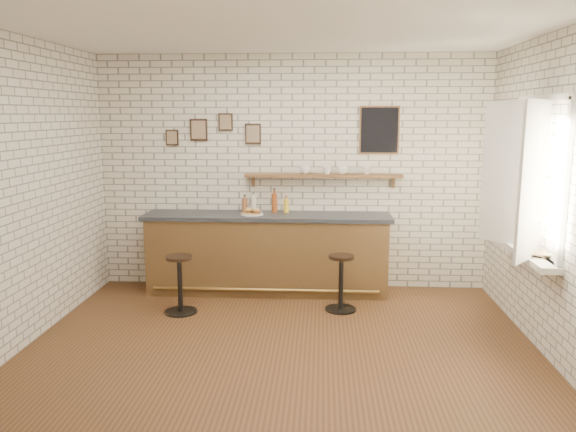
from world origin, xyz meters
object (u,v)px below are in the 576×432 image
book_upper (532,252)px  bar_stool_right (341,281)px  shelf_cup_d (367,171)px  bar_counter (267,253)px  shelf_cup_c (342,170)px  bitters_bottle_brown (245,205)px  bitters_bottle_white (253,204)px  condiment_bottle_yellow (286,206)px  ciabatta_sandwich (253,211)px  sandwich_plate (252,214)px  book_lower (533,255)px  shelf_cup_b (327,170)px  bitters_bottle_amber (274,203)px  bar_stool_left (180,282)px  shelf_cup_a (306,170)px

book_upper → bar_stool_right: bearing=169.2°
shelf_cup_d → book_upper: (1.43, -1.81, -0.59)m
bar_counter → shelf_cup_c: (0.94, 0.20, 1.04)m
bitters_bottle_brown → bitters_bottle_white: (0.11, 0.00, 0.01)m
condiment_bottle_yellow → ciabatta_sandwich: bearing=-155.2°
sandwich_plate → bitters_bottle_brown: (-0.11, 0.19, 0.09)m
bar_counter → sandwich_plate: bearing=-165.1°
ciabatta_sandwich → bar_counter: bearing=15.7°
condiment_bottle_yellow → bar_stool_right: (0.68, -0.78, -0.75)m
bitters_bottle_white → shelf_cup_c: 1.21m
sandwich_plate → book_lower: sandwich_plate is taller
shelf_cup_b → bitters_bottle_white: bearing=111.5°
bar_stool_right → shelf_cup_b: size_ratio=6.24×
ciabatta_sandwich → bitters_bottle_brown: bearing=123.2°
bitters_bottle_amber → shelf_cup_b: (0.67, 0.06, 0.41)m
bitters_bottle_white → bar_stool_left: bitters_bottle_white is taller
book_lower → ciabatta_sandwich: bearing=123.7°
bitters_bottle_amber → condiment_bottle_yellow: (0.15, 0.00, -0.04)m
sandwich_plate → shelf_cup_c: 1.27m
bar_counter → bitters_bottle_brown: (-0.30, 0.14, 0.60)m
sandwich_plate → shelf_cup_b: size_ratio=2.66×
ciabatta_sandwich → book_lower: size_ratio=0.94×
bitters_bottle_brown → shelf_cup_d: 1.62m
shelf_cup_c → book_upper: bearing=-124.5°
bar_counter → shelf_cup_b: 1.30m
book_upper → bar_stool_left: bearing=-174.2°
shelf_cup_b → book_upper: size_ratio=0.48×
sandwich_plate → condiment_bottle_yellow: size_ratio=1.34×
bitters_bottle_brown → shelf_cup_a: bearing=4.5°
shelf_cup_b → book_lower: size_ratio=0.42×
bar_counter → shelf_cup_a: 1.17m
bar_counter → shelf_cup_b: size_ratio=29.50×
shelf_cup_b → shelf_cup_d: 0.50m
bitters_bottle_white → bar_stool_right: (1.11, -0.78, -0.76)m
bar_counter → bitters_bottle_brown: bearing=155.1°
shelf_cup_c → book_lower: 2.60m
ciabatta_sandwich → shelf_cup_a: 0.85m
bitters_bottle_amber → book_upper: bearing=-33.9°
shelf_cup_a → shelf_cup_b: shelf_cup_a is taller
ciabatta_sandwich → book_upper: size_ratio=1.05×
bar_stool_right → shelf_cup_b: bearing=101.3°
bar_stool_right → bitters_bottle_brown: bearing=147.2°
bitters_bottle_brown → shelf_cup_c: 1.32m
bar_stool_right → shelf_cup_c: (0.02, 0.85, 1.20)m
bitters_bottle_amber → book_lower: bearing=-34.3°
bar_stool_right → book_lower: bearing=-29.4°
bitters_bottle_white → sandwich_plate: bearing=-89.0°
bitters_bottle_amber → bar_stool_left: bearing=-135.7°
bar_counter → condiment_bottle_yellow: size_ratio=14.83×
sandwich_plate → bitters_bottle_white: bearing=91.0°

